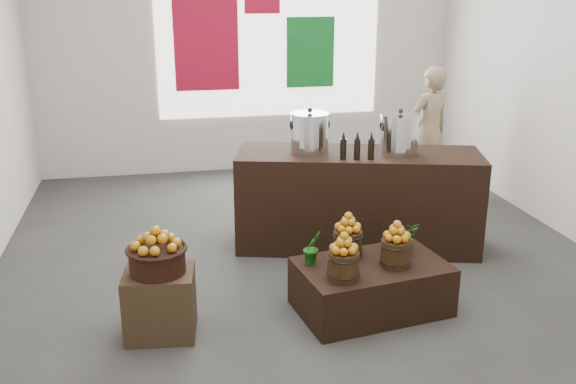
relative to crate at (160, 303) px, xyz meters
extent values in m
plane|color=#3A3A37|center=(1.41, 1.10, -0.27)|extent=(7.00, 7.00, 0.00)
cube|color=beige|center=(1.41, 4.60, 1.73)|extent=(6.00, 0.04, 4.00)
cube|color=white|center=(1.71, 4.58, 1.73)|extent=(3.20, 0.02, 2.40)
cube|color=maroon|center=(0.81, 4.57, 1.63)|extent=(0.90, 0.04, 1.40)
cube|color=#0F6622|center=(2.31, 4.57, 1.43)|extent=(0.70, 0.04, 1.00)
cube|color=#44341F|center=(0.00, 0.00, 0.00)|extent=(0.59, 0.50, 0.54)
cylinder|color=black|center=(0.00, 0.00, 0.37)|extent=(0.43, 0.43, 0.20)
cube|color=black|center=(1.76, 0.04, -0.06)|extent=(1.34, 0.94, 0.43)
cylinder|color=#3C2410|center=(1.44, -0.18, 0.27)|extent=(0.25, 0.25, 0.23)
cylinder|color=#3C2410|center=(1.93, -0.03, 0.27)|extent=(0.25, 0.25, 0.23)
cylinder|color=#3C2410|center=(1.60, 0.25, 0.27)|extent=(0.25, 0.25, 0.23)
imported|color=#165B13|center=(2.12, 0.25, 0.29)|extent=(0.26, 0.23, 0.27)
imported|color=#165B13|center=(1.27, 0.16, 0.30)|extent=(0.20, 0.18, 0.29)
cube|color=black|center=(2.07, 1.42, 0.24)|extent=(2.61, 1.43, 1.02)
cylinder|color=silver|center=(1.58, 1.56, 0.94)|extent=(0.38, 0.38, 0.38)
cylinder|color=silver|center=(2.45, 1.32, 0.94)|extent=(0.38, 0.38, 0.38)
imported|color=#8C7556|center=(3.49, 2.91, 0.57)|extent=(0.71, 0.58, 1.68)
camera|label=1|loc=(0.07, -4.63, 2.41)|focal=40.00mm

